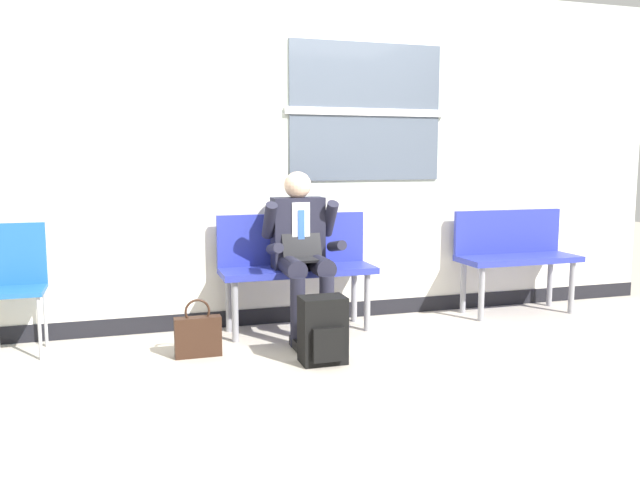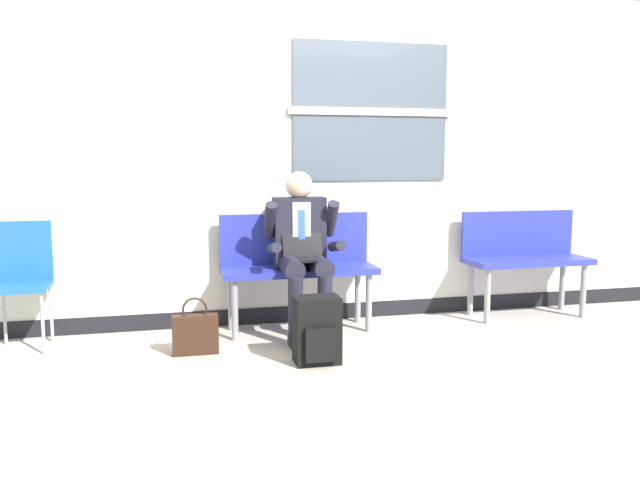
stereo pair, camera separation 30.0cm
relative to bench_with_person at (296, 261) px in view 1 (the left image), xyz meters
The scene contains 8 objects.
ground_plane 0.80m from the bench_with_person, 65.18° to the right, with size 18.00×18.00×0.00m, color #B2A899.
station_wall 0.90m from the bench_with_person, 48.50° to the left, with size 6.56×0.17×2.77m.
bench_with_person is the anchor object (origin of this frame).
bench_empty 2.01m from the bench_with_person, ahead, with size 1.06×0.42×0.90m.
person_seated 0.24m from the bench_with_person, 90.00° to the right, with size 0.57×0.70×1.26m.
backpack 0.94m from the bench_with_person, 92.90° to the right, with size 0.30×0.25×0.45m.
handbag 1.05m from the bench_with_person, 149.39° to the right, with size 0.32×0.10×0.41m.
folding_chair 2.02m from the bench_with_person, behind, with size 0.38×0.38×0.91m.
Camera 1 is at (-1.50, -4.24, 1.36)m, focal length 35.24 mm.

